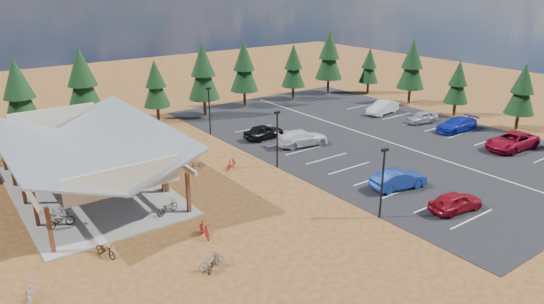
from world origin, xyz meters
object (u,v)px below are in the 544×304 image
object	(u,v)px
bike_5	(132,191)
bike_15	(231,164)
lamp_post_2	(209,108)
bike_0	(60,221)
bike_2	(44,180)
bike_3	(25,170)
lamp_post_1	(277,136)
bike_11	(204,230)
car_4	(264,132)
bike_4	(167,207)
car_9	(383,107)
bike_pavilion	(83,144)
car_3	(302,138)
bike_6	(119,169)
bike_8	(106,250)
bike_1	(56,213)
car_6	(512,141)
car_8	(422,117)
trash_bin_1	(173,174)
bike_13	(211,261)
bike_12	(213,263)
car_1	(398,179)
bike_16	(197,166)
trash_bin_0	(166,187)
bike_9	(31,291)
lamp_post_0	(383,179)
bike_7	(83,157)
car_0	(456,202)
car_7	(457,125)

from	to	relation	value
bike_5	bike_15	xyz separation A→B (m)	(9.22, 0.60, -0.08)
lamp_post_2	bike_0	size ratio (longest dim) A/B	2.75
bike_2	bike_3	world-z (taller)	bike_3
lamp_post_1	bike_11	bearing A→B (deg)	-147.57
bike_11	car_4	xyz separation A→B (m)	(15.02, 14.52, 0.25)
bike_0	car_4	xyz separation A→B (m)	(22.22, 7.83, 0.20)
lamp_post_2	bike_4	bearing A→B (deg)	-128.53
lamp_post_2	car_9	xyz separation A→B (m)	(21.42, -5.20, -2.14)
bike_pavilion	bike_5	distance (m)	5.32
bike_0	car_3	bearing A→B (deg)	-83.18
bike_6	bike_8	bearing A→B (deg)	161.04
bike_1	car_4	size ratio (longest dim) A/B	0.33
car_6	car_3	bearing A→B (deg)	-126.34
bike_2	bike_15	size ratio (longest dim) A/B	1.00
bike_2	car_8	size ratio (longest dim) A/B	0.41
bike_15	trash_bin_1	bearing A→B (deg)	49.31
bike_3	bike_6	bearing A→B (deg)	-142.75
bike_0	bike_13	bearing A→B (deg)	-152.42
bike_12	bike_5	bearing A→B (deg)	-38.23
bike_5	car_1	distance (m)	20.80
bike_5	bike_16	xyz separation A→B (m)	(6.68, 2.20, -0.15)
bike_0	bike_6	distance (m)	9.53
car_9	trash_bin_0	bearing A→B (deg)	-87.24
bike_0	bike_16	size ratio (longest dim) A/B	1.19
bike_pavilion	lamp_post_2	bearing A→B (deg)	25.02
bike_11	car_4	size ratio (longest dim) A/B	0.41
bike_0	bike_9	size ratio (longest dim) A/B	1.24
trash_bin_1	car_3	bearing A→B (deg)	1.02
lamp_post_0	bike_11	xyz separation A→B (m)	(-11.22, 4.87, -2.44)
car_9	bike_8	bearing A→B (deg)	-79.78
lamp_post_1	trash_bin_0	world-z (taller)	lamp_post_1
bike_4	bike_6	world-z (taller)	bike_4
car_8	car_1	bearing A→B (deg)	-49.18
bike_0	bike_8	world-z (taller)	bike_0
car_1	car_3	distance (m)	12.73
bike_7	car_3	size ratio (longest dim) A/B	0.30
bike_4	bike_5	world-z (taller)	bike_4
bike_4	car_3	bearing A→B (deg)	-89.41
car_0	car_6	distance (m)	16.96
bike_1	car_3	size ratio (longest dim) A/B	0.27
bike_13	car_1	size ratio (longest dim) A/B	0.37
bike_3	bike_15	bearing A→B (deg)	-140.11
bike_1	car_9	bearing A→B (deg)	-101.32
bike_5	car_6	bearing A→B (deg)	-126.40
lamp_post_0	car_6	xyz separation A→B (m)	(21.45, 2.27, -2.10)
bike_8	bike_13	size ratio (longest dim) A/B	1.01
bike_4	bike_6	size ratio (longest dim) A/B	1.03
lamp_post_1	bike_pavilion	bearing A→B (deg)	161.57
lamp_post_0	bike_16	xyz separation A→B (m)	(-6.07, 15.66, -2.56)
bike_8	car_7	world-z (taller)	car_7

